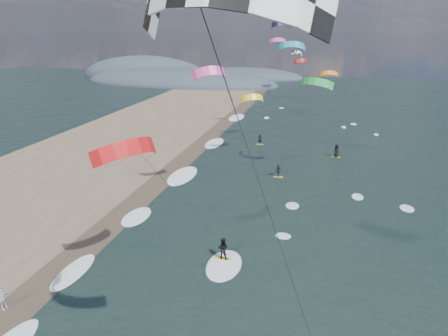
# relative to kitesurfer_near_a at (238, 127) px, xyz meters

# --- Properties ---
(wet_sand_strip) EXTENTS (3.00, 240.00, 0.00)m
(wet_sand_strip) POSITION_rel_kitesurfer_near_a_xyz_m (-15.95, 14.78, -14.68)
(wet_sand_strip) COLOR #382D23
(wet_sand_strip) RESTS_ON ground
(coastal_hills) EXTENTS (80.00, 41.00, 15.00)m
(coastal_hills) POSITION_rel_kitesurfer_near_a_xyz_m (-48.79, 112.64, -14.68)
(coastal_hills) COLOR #3D4756
(coastal_hills) RESTS_ON ground
(kitesurfer_near_a) EXTENTS (8.11, 8.95, 18.70)m
(kitesurfer_near_a) POSITION_rel_kitesurfer_near_a_xyz_m (0.00, 0.00, 0.00)
(kitesurfer_near_a) COLOR gold
(kitesurfer_near_a) RESTS_ON ground
(kitesurfer_near_b) EXTENTS (6.91, 9.41, 11.89)m
(kitesurfer_near_b) POSITION_rel_kitesurfer_near_a_xyz_m (-7.01, 10.97, -7.11)
(kitesurfer_near_b) COLOR gold
(kitesurfer_near_b) RESTS_ON ground
(far_kitesurfers) EXTENTS (12.38, 13.27, 1.86)m
(far_kitesurfers) POSITION_rel_kitesurfer_near_a_xyz_m (-0.66, 39.41, -13.82)
(far_kitesurfers) COLOR gold
(far_kitesurfers) RESTS_ON ground
(bg_kite_field) EXTENTS (14.73, 73.44, 10.29)m
(bg_kite_field) POSITION_rel_kitesurfer_near_a_xyz_m (-4.19, 57.83, -2.45)
(bg_kite_field) COLOR yellow
(bg_kite_field) RESTS_ON ground
(shoreline_surf) EXTENTS (2.40, 79.40, 0.11)m
(shoreline_surf) POSITION_rel_kitesurfer_near_a_xyz_m (-14.75, 19.53, -14.68)
(shoreline_surf) COLOR white
(shoreline_surf) RESTS_ON ground
(beach_walker) EXTENTS (0.57, 0.95, 1.51)m
(beach_walker) POSITION_rel_kitesurfer_near_a_xyz_m (-16.67, 6.24, -13.93)
(beach_walker) COLOR silver
(beach_walker) RESTS_ON ground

